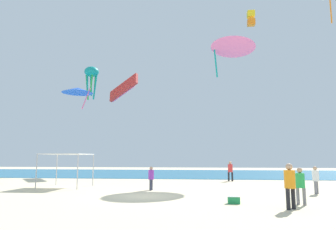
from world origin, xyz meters
name	(u,v)px	position (x,y,z in m)	size (l,w,h in m)	color
ground	(145,197)	(0.00, 0.00, -0.05)	(110.00, 110.00, 0.10)	beige
ocean_strip	(182,173)	(0.00, 27.08, 0.01)	(110.00, 25.56, 0.03)	#1E6B93
canopy_tent	(67,155)	(-6.90, 4.62, 2.34)	(3.11, 3.08, 2.47)	#B2B2B7
person_near_tent	(290,182)	(6.98, -3.85, 1.12)	(0.45, 0.45, 1.91)	black
person_leftmost	(230,169)	(5.74, 12.25, 1.09)	(0.49, 0.44, 1.85)	black
person_central	(300,183)	(7.81, -2.43, 1.00)	(0.40, 0.40, 1.70)	slate
person_rightmost	(316,178)	(10.06, 2.29, 0.97)	(0.39, 0.39, 1.65)	slate
person_far_shore	(151,176)	(-0.21, 3.19, 0.92)	(0.37, 0.42, 1.57)	#33384C
cooler_box	(234,200)	(4.75, -2.41, 0.18)	(0.57, 0.37, 0.35)	#1E8C4C
kite_delta_blue	(78,90)	(-11.14, 15.74, 9.93)	(4.73, 4.73, 2.76)	blue
kite_octopus_teal	(92,73)	(-13.05, 24.82, 14.53)	(2.94, 2.94, 4.95)	teal
kite_box_yellow	(251,18)	(9.17, 18.43, 18.84)	(0.88, 0.92, 1.84)	yellow
kite_parafoil_red	(123,88)	(-7.58, 22.61, 11.65)	(4.77, 3.81, 3.51)	red
kite_delta_pink	(233,44)	(6.38, 12.63, 13.54)	(5.81, 5.85, 3.89)	pink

